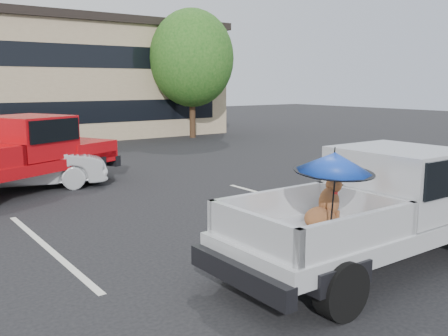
# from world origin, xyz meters

# --- Properties ---
(ground) EXTENTS (90.00, 90.00, 0.00)m
(ground) POSITION_xyz_m (0.00, 0.00, 0.00)
(ground) COLOR black
(ground) RESTS_ON ground
(stripe_left) EXTENTS (0.12, 5.00, 0.01)m
(stripe_left) POSITION_xyz_m (-3.00, 2.00, 0.00)
(stripe_left) COLOR silver
(stripe_left) RESTS_ON ground
(stripe_right) EXTENTS (0.12, 5.00, 0.01)m
(stripe_right) POSITION_xyz_m (3.00, 2.00, 0.00)
(stripe_right) COLOR silver
(stripe_right) RESTS_ON ground
(motel_building) EXTENTS (20.40, 8.40, 6.30)m
(motel_building) POSITION_xyz_m (2.00, 20.99, 3.21)
(motel_building) COLOR tan
(motel_building) RESTS_ON ground
(tree_right) EXTENTS (4.46, 4.46, 6.78)m
(tree_right) POSITION_xyz_m (9.00, 16.00, 4.21)
(tree_right) COLOR #332114
(tree_right) RESTS_ON ground
(tree_back) EXTENTS (4.68, 4.68, 7.11)m
(tree_back) POSITION_xyz_m (6.00, 24.00, 4.41)
(tree_back) COLOR #332114
(tree_back) RESTS_ON ground
(silver_pickup) EXTENTS (5.69, 2.13, 2.06)m
(silver_pickup) POSITION_xyz_m (1.29, -2.01, 1.05)
(silver_pickup) COLOR black
(silver_pickup) RESTS_ON ground
(red_pickup) EXTENTS (6.49, 4.52, 2.03)m
(red_pickup) POSITION_xyz_m (-1.97, 7.28, 1.11)
(red_pickup) COLOR black
(red_pickup) RESTS_ON ground
(silver_sedan) EXTENTS (4.57, 2.71, 1.42)m
(silver_sedan) POSITION_xyz_m (-1.88, 7.58, 0.71)
(silver_sedan) COLOR #ABAEB2
(silver_sedan) RESTS_ON ground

